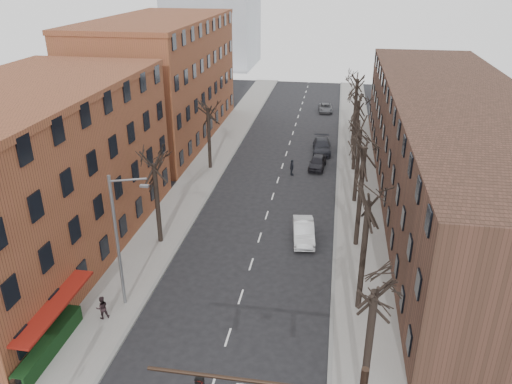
% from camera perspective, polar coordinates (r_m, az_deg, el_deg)
% --- Properties ---
extents(sidewalk_left, '(4.00, 90.00, 0.15)m').
position_cam_1_polar(sidewalk_left, '(55.07, -5.39, 3.16)').
color(sidewalk_left, gray).
rests_on(sidewalk_left, ground).
extents(sidewalk_right, '(4.00, 90.00, 0.15)m').
position_cam_1_polar(sidewalk_right, '(53.48, 11.46, 2.11)').
color(sidewalk_right, gray).
rests_on(sidewalk_right, ground).
extents(building_left_near, '(12.00, 26.00, 12.00)m').
position_cam_1_polar(building_left_near, '(39.08, -24.67, 1.22)').
color(building_left_near, brown).
rests_on(building_left_near, ground).
extents(building_left_far, '(12.00, 28.00, 14.00)m').
position_cam_1_polar(building_left_far, '(63.71, -10.74, 12.28)').
color(building_left_far, brown).
rests_on(building_left_far, ground).
extents(building_right, '(12.00, 50.00, 10.00)m').
position_cam_1_polar(building_right, '(48.21, 21.62, 4.62)').
color(building_right, '#492C22').
rests_on(building_right, ground).
extents(awning_left, '(1.20, 7.00, 0.15)m').
position_cam_1_polar(awning_left, '(32.23, -21.27, -15.73)').
color(awning_left, maroon).
rests_on(awning_left, ground).
extents(hedge, '(0.80, 6.00, 1.00)m').
position_cam_1_polar(hedge, '(31.25, -22.53, -15.88)').
color(hedge, black).
rests_on(hedge, sidewalk_left).
extents(tree_right_b, '(5.20, 5.20, 10.80)m').
position_cam_1_polar(tree_right_b, '(33.29, 11.54, -12.91)').
color(tree_right_b, black).
rests_on(tree_right_b, ground).
extents(tree_right_c, '(5.20, 5.20, 11.60)m').
position_cam_1_polar(tree_right_c, '(39.97, 11.30, -6.00)').
color(tree_right_c, black).
rests_on(tree_right_c, ground).
extents(tree_right_d, '(5.20, 5.20, 10.00)m').
position_cam_1_polar(tree_right_d, '(47.07, 11.14, -1.12)').
color(tree_right_d, black).
rests_on(tree_right_d, ground).
extents(tree_right_e, '(5.20, 5.20, 10.80)m').
position_cam_1_polar(tree_right_e, '(54.42, 11.02, 2.46)').
color(tree_right_e, black).
rests_on(tree_right_e, ground).
extents(tree_right_f, '(5.20, 5.20, 11.60)m').
position_cam_1_polar(tree_right_f, '(61.93, 10.92, 5.18)').
color(tree_right_f, black).
rests_on(tree_right_f, ground).
extents(tree_left_a, '(5.20, 5.20, 9.50)m').
position_cam_1_polar(tree_left_a, '(40.34, -10.81, -5.66)').
color(tree_left_a, black).
rests_on(tree_left_a, ground).
extents(tree_left_b, '(5.20, 5.20, 9.50)m').
position_cam_1_polar(tree_left_b, '(54.10, -5.24, 2.69)').
color(tree_left_b, black).
rests_on(tree_left_b, ground).
extents(streetlight, '(2.45, 0.22, 9.03)m').
position_cam_1_polar(streetlight, '(31.32, -15.36, -4.95)').
color(streetlight, slate).
rests_on(streetlight, ground).
extents(silver_sedan, '(2.15, 4.75, 1.51)m').
position_cam_1_polar(silver_sedan, '(39.80, 5.46, -4.49)').
color(silver_sedan, silver).
rests_on(silver_sedan, ground).
extents(parked_car_near, '(1.98, 4.16, 1.37)m').
position_cam_1_polar(parked_car_near, '(54.11, 7.05, 3.39)').
color(parked_car_near, black).
rests_on(parked_car_near, ground).
extents(parked_car_mid, '(2.39, 5.25, 1.49)m').
position_cam_1_polar(parked_car_mid, '(59.00, 7.54, 5.21)').
color(parked_car_mid, black).
rests_on(parked_car_mid, ground).
extents(parked_car_far, '(2.29, 4.38, 1.18)m').
position_cam_1_polar(parked_car_far, '(76.41, 7.95, 9.50)').
color(parked_car_far, '#505157').
rests_on(parked_car_far, ground).
extents(pedestrian_b, '(0.94, 0.90, 1.52)m').
position_cam_1_polar(pedestrian_b, '(32.61, -17.18, -12.50)').
color(pedestrian_b, black).
rests_on(pedestrian_b, sidewalk_left).
extents(pedestrian_crossing, '(0.71, 1.08, 1.71)m').
position_cam_1_polar(pedestrian_crossing, '(51.95, 4.12, 2.80)').
color(pedestrian_crossing, black).
rests_on(pedestrian_crossing, ground).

